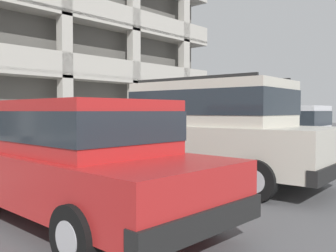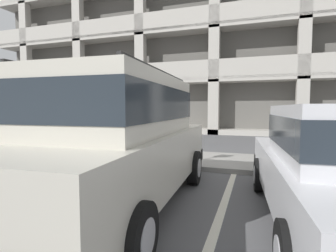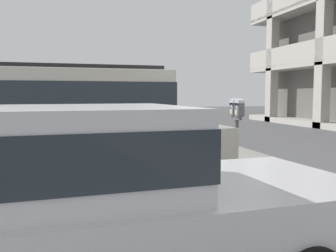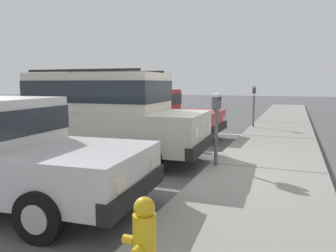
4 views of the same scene
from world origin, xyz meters
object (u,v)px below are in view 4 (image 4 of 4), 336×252
(parking_meter_near, at_px, (217,112))
(parking_meter_far, at_px, (254,100))
(silver_suv, at_px, (101,112))
(fire_hydrant, at_px, (144,238))
(red_sedan, at_px, (150,112))

(parking_meter_near, xyz_separation_m, parking_meter_far, (-6.30, -0.02, -0.07))
(silver_suv, xyz_separation_m, parking_meter_far, (-6.19, 2.68, 0.03))
(fire_hydrant, bearing_deg, parking_meter_far, -178.20)
(red_sedan, bearing_deg, parking_meter_near, 42.60)
(silver_suv, relative_size, parking_meter_far, 3.18)
(red_sedan, height_order, fire_hydrant, red_sedan)
(parking_meter_near, bearing_deg, parking_meter_far, -179.78)
(silver_suv, xyz_separation_m, red_sedan, (-3.32, -0.28, -0.27))
(fire_hydrant, bearing_deg, silver_suv, -143.36)
(silver_suv, height_order, parking_meter_near, silver_suv)
(parking_meter_near, bearing_deg, silver_suv, -92.29)
(parking_meter_far, bearing_deg, silver_suv, -23.41)
(red_sedan, bearing_deg, silver_suv, 6.37)
(red_sedan, bearing_deg, parking_meter_far, 135.69)
(parking_meter_far, height_order, fire_hydrant, parking_meter_far)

